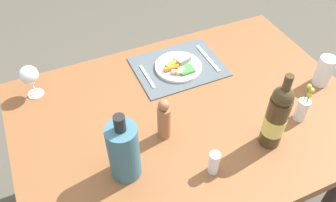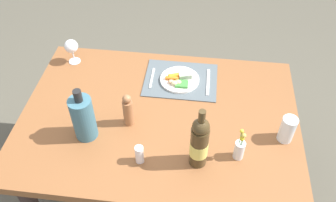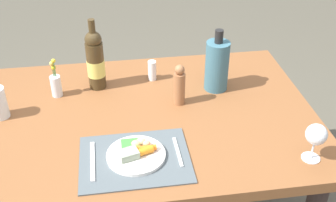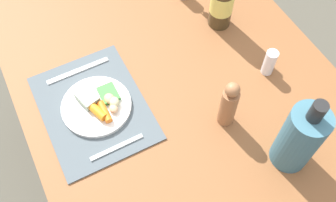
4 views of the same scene
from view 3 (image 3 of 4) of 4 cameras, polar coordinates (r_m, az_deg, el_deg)
dining_table at (r=1.88m, az=-2.51°, el=-3.99°), size 1.44×1.02×0.70m
placemat at (r=1.60m, az=-4.50°, el=-7.83°), size 0.41×0.32×0.01m
dinner_plate at (r=1.60m, az=-4.34°, el=-7.02°), size 0.22×0.22×0.04m
fork at (r=1.60m, az=-10.17°, el=-7.98°), size 0.02×0.22×0.00m
knife at (r=1.61m, az=1.33°, el=-6.88°), size 0.01×0.17×0.00m
wine_glass at (r=1.62m, az=19.42°, el=-4.42°), size 0.08×0.08×0.15m
flower_vase at (r=1.98m, az=-14.93°, el=2.25°), size 0.05×0.05×0.19m
pepper_mill at (r=1.85m, az=1.55°, el=2.12°), size 0.05×0.05×0.19m
wine_bottle at (r=1.97m, az=-9.81°, el=5.43°), size 0.08×0.08×0.34m
cooler_bottle at (r=1.95m, az=6.64°, el=4.84°), size 0.11×0.11×0.30m
salt_shaker at (r=2.05m, az=-2.16°, el=4.15°), size 0.04×0.04×0.10m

